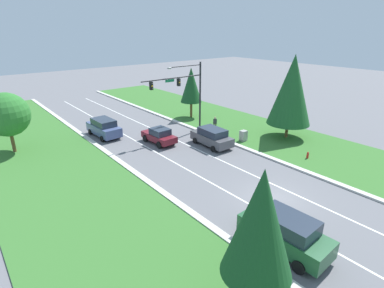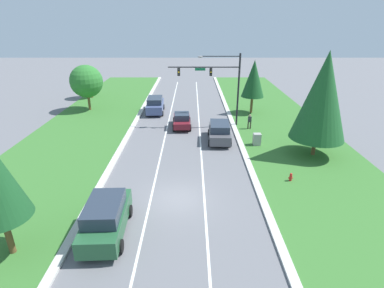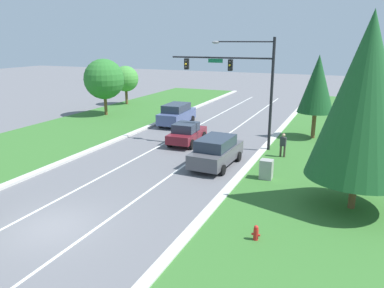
% 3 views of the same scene
% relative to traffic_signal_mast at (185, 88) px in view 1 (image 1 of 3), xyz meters
% --- Properties ---
extents(ground_plane, '(160.00, 160.00, 0.00)m').
position_rel_traffic_signal_mast_xyz_m(ground_plane, '(-3.82, -15.05, -5.26)').
color(ground_plane, slate).
extents(curb_strip_right, '(0.50, 90.00, 0.15)m').
position_rel_traffic_signal_mast_xyz_m(curb_strip_right, '(1.83, -15.05, -5.19)').
color(curb_strip_right, beige).
rests_on(curb_strip_right, ground_plane).
extents(curb_strip_left, '(0.50, 90.00, 0.15)m').
position_rel_traffic_signal_mast_xyz_m(curb_strip_left, '(-9.47, -15.05, -5.19)').
color(curb_strip_left, beige).
rests_on(curb_strip_left, ground_plane).
extents(grass_verge_right, '(10.00, 90.00, 0.08)m').
position_rel_traffic_signal_mast_xyz_m(grass_verge_right, '(7.08, -15.05, -5.22)').
color(grass_verge_right, '#38702D').
rests_on(grass_verge_right, ground_plane).
extents(grass_verge_left, '(10.00, 90.00, 0.08)m').
position_rel_traffic_signal_mast_xyz_m(grass_verge_left, '(-14.72, -15.05, -5.22)').
color(grass_verge_left, '#38702D').
rests_on(grass_verge_left, ground_plane).
extents(lane_stripe_inner_left, '(0.14, 81.00, 0.01)m').
position_rel_traffic_signal_mast_xyz_m(lane_stripe_inner_left, '(-5.62, -15.05, -5.26)').
color(lane_stripe_inner_left, white).
rests_on(lane_stripe_inner_left, ground_plane).
extents(lane_stripe_inner_right, '(0.14, 81.00, 0.01)m').
position_rel_traffic_signal_mast_xyz_m(lane_stripe_inner_right, '(-2.02, -15.05, -5.26)').
color(lane_stripe_inner_right, white).
rests_on(lane_stripe_inner_right, ground_plane).
extents(traffic_signal_mast, '(7.66, 0.41, 7.90)m').
position_rel_traffic_signal_mast_xyz_m(traffic_signal_mast, '(0.00, 0.00, 0.00)').
color(traffic_signal_mast, black).
rests_on(traffic_signal_mast, ground_plane).
extents(forest_suv, '(2.38, 5.05, 2.10)m').
position_rel_traffic_signal_mast_xyz_m(forest_suv, '(-7.58, -18.56, -4.18)').
color(forest_suv, '#235633').
rests_on(forest_suv, ground_plane).
extents(graphite_suv, '(2.33, 4.78, 1.87)m').
position_rel_traffic_signal_mast_xyz_m(graphite_suv, '(-0.15, -4.63, -4.30)').
color(graphite_suv, '#4C4C51').
rests_on(graphite_suv, ground_plane).
extents(burgundy_sedan, '(2.13, 4.22, 1.66)m').
position_rel_traffic_signal_mast_xyz_m(burgundy_sedan, '(-3.97, -0.66, -4.42)').
color(burgundy_sedan, maroon).
rests_on(burgundy_sedan, ground_plane).
extents(slate_blue_suv, '(2.34, 4.99, 2.00)m').
position_rel_traffic_signal_mast_xyz_m(slate_blue_suv, '(-7.57, 5.07, -4.23)').
color(slate_blue_suv, '#475684').
rests_on(slate_blue_suv, ground_plane).
extents(utility_cabinet, '(0.70, 0.60, 1.19)m').
position_rel_traffic_signal_mast_xyz_m(utility_cabinet, '(3.30, -5.85, -4.66)').
color(utility_cabinet, '#9E9E99').
rests_on(utility_cabinet, ground_plane).
extents(pedestrian, '(0.40, 0.26, 1.69)m').
position_rel_traffic_signal_mast_xyz_m(pedestrian, '(3.40, -1.30, -4.32)').
color(pedestrian, '#42382D').
rests_on(pedestrian, ground_plane).
extents(fire_hydrant, '(0.34, 0.20, 0.70)m').
position_rel_traffic_signal_mast_xyz_m(fire_hydrant, '(4.45, -12.75, -4.92)').
color(fire_hydrant, red).
rests_on(fire_hydrant, ground_plane).
extents(conifer_near_right_tree, '(2.80, 2.80, 6.65)m').
position_rel_traffic_signal_mast_xyz_m(conifer_near_right_tree, '(4.72, 4.79, -0.87)').
color(conifer_near_right_tree, brown).
rests_on(conifer_near_right_tree, ground_plane).
extents(oak_near_left_tree, '(4.12, 4.12, 5.88)m').
position_rel_traffic_signal_mast_xyz_m(oak_near_left_tree, '(-16.35, 6.15, -1.45)').
color(oak_near_left_tree, brown).
rests_on(oak_near_left_tree, ground_plane).
extents(conifer_far_right_tree, '(4.56, 4.56, 8.96)m').
position_rel_traffic_signal_mast_xyz_m(conifer_far_right_tree, '(7.85, -8.08, 0.04)').
color(conifer_far_right_tree, brown).
rests_on(conifer_far_right_tree, ground_plane).
extents(conifer_mid_left_tree, '(2.85, 2.85, 6.84)m').
position_rel_traffic_signal_mast_xyz_m(conifer_mid_left_tree, '(-12.05, -20.10, -0.73)').
color(conifer_mid_left_tree, brown).
rests_on(conifer_mid_left_tree, ground_plane).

